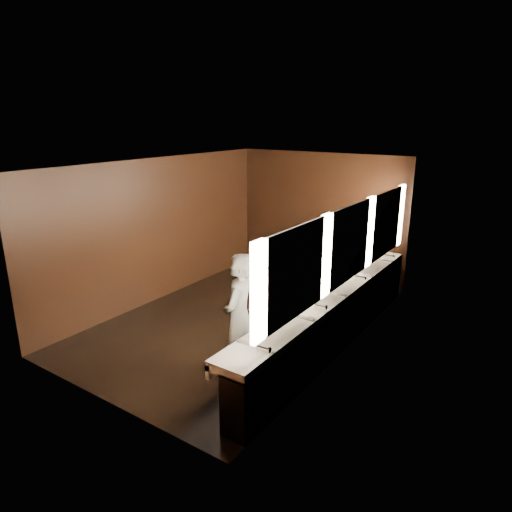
{
  "coord_description": "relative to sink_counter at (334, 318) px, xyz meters",
  "views": [
    {
      "loc": [
        4.48,
        -6.13,
        3.53
      ],
      "look_at": [
        0.31,
        0.0,
        1.27
      ],
      "focal_mm": 32.0,
      "sensor_mm": 36.0,
      "label": 1
    }
  ],
  "objects": [
    {
      "name": "wall_front",
      "position": [
        -1.79,
        -3.0,
        0.9
      ],
      "size": [
        4.0,
        0.02,
        2.8
      ],
      "primitive_type": "cube",
      "color": "black",
      "rests_on": "floor"
    },
    {
      "name": "person",
      "position": [
        -0.71,
        -1.55,
        0.42
      ],
      "size": [
        0.6,
        0.76,
        1.82
      ],
      "primitive_type": "imported",
      "rotation": [
        0.0,
        0.0,
        -1.3
      ],
      "color": "#839FC4",
      "rests_on": "floor"
    },
    {
      "name": "wall_right",
      "position": [
        0.21,
        0.0,
        0.9
      ],
      "size": [
        0.02,
        6.0,
        2.8
      ],
      "primitive_type": "cube",
      "color": "black",
      "rests_on": "floor"
    },
    {
      "name": "ceiling",
      "position": [
        -1.79,
        0.0,
        2.3
      ],
      "size": [
        4.0,
        6.0,
        0.02
      ],
      "primitive_type": "cube",
      "color": "#2D2D2B",
      "rests_on": "wall_back"
    },
    {
      "name": "floor",
      "position": [
        -1.79,
        0.0,
        -0.5
      ],
      "size": [
        6.0,
        6.0,
        0.0
      ],
      "primitive_type": "plane",
      "color": "black",
      "rests_on": "ground"
    },
    {
      "name": "wall_back",
      "position": [
        -1.79,
        3.0,
        0.9
      ],
      "size": [
        4.0,
        0.02,
        2.8
      ],
      "primitive_type": "cube",
      "color": "black",
      "rests_on": "floor"
    },
    {
      "name": "mirror_band",
      "position": [
        0.19,
        -0.0,
        1.25
      ],
      "size": [
        0.06,
        5.03,
        1.15
      ],
      "color": "#FFE6C6",
      "rests_on": "wall_right"
    },
    {
      "name": "trash_bin",
      "position": [
        -0.22,
        -1.5,
        -0.2
      ],
      "size": [
        0.4,
        0.4,
        0.6
      ],
      "primitive_type": "cylinder",
      "rotation": [
        0.0,
        0.0,
        -0.05
      ],
      "color": "black",
      "rests_on": "floor"
    },
    {
      "name": "sink_counter",
      "position": [
        0.0,
        0.0,
        0.0
      ],
      "size": [
        0.55,
        5.4,
        1.01
      ],
      "color": "black",
      "rests_on": "floor"
    },
    {
      "name": "wall_left",
      "position": [
        -3.79,
        0.0,
        0.9
      ],
      "size": [
        0.02,
        6.0,
        2.8
      ],
      "primitive_type": "cube",
      "color": "black",
      "rests_on": "floor"
    }
  ]
}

